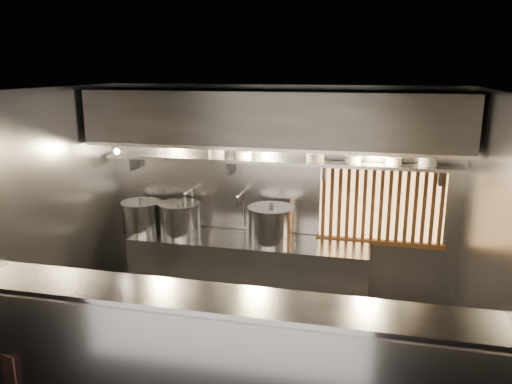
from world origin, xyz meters
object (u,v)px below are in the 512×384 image
at_px(pendant_bulb, 265,156).
at_px(stock_pot_right, 271,224).
at_px(stock_pot_left, 142,216).
at_px(heat_lamp, 115,147).
at_px(stock_pot_mid, 180,219).

relative_size(pendant_bulb, stock_pot_right, 0.27).
relative_size(stock_pot_left, stock_pot_right, 1.02).
bearing_deg(pendant_bulb, heat_lamp, -169.00).
xyz_separation_m(stock_pot_left, stock_pot_right, (1.74, -0.03, 0.02)).
relative_size(stock_pot_left, stock_pot_mid, 1.04).
distance_m(stock_pot_mid, stock_pot_right, 1.20).
bearing_deg(heat_lamp, stock_pot_mid, 22.11).
xyz_separation_m(pendant_bulb, stock_pot_left, (-1.65, -0.05, -0.86)).
distance_m(heat_lamp, stock_pot_mid, 1.21).
height_order(stock_pot_left, stock_pot_mid, stock_pot_mid).
bearing_deg(stock_pot_left, stock_pot_mid, -2.25).
bearing_deg(stock_pot_right, stock_pot_left, 179.16).
xyz_separation_m(heat_lamp, pendant_bulb, (1.80, 0.35, -0.11)).
xyz_separation_m(heat_lamp, stock_pot_right, (1.89, 0.28, -0.94)).
distance_m(stock_pot_left, stock_pot_mid, 0.54).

